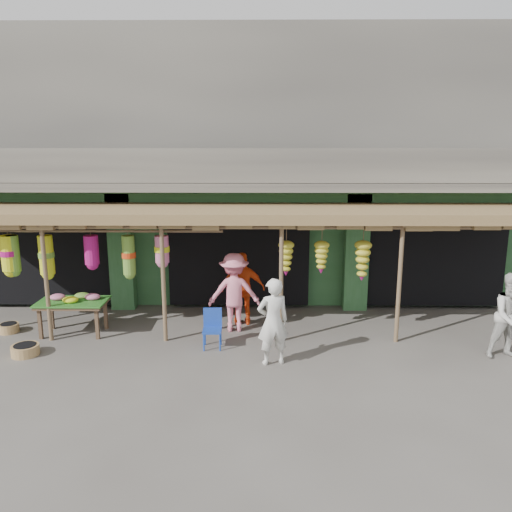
{
  "coord_description": "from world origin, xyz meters",
  "views": [
    {
      "loc": [
        0.57,
        -10.4,
        4.12
      ],
      "look_at": [
        0.45,
        1.0,
        1.63
      ],
      "focal_mm": 35.0,
      "sensor_mm": 36.0,
      "label": 1
    }
  ],
  "objects_px": {
    "flower_table": "(74,302)",
    "blue_chair": "(212,326)",
    "person_right": "(512,316)",
    "person_vendor": "(243,289)",
    "person_front": "(273,322)",
    "person_shopper": "(234,292)"
  },
  "relations": [
    {
      "from": "flower_table",
      "to": "person_shopper",
      "type": "distance_m",
      "value": 3.59
    },
    {
      "from": "blue_chair",
      "to": "person_vendor",
      "type": "bearing_deg",
      "value": 65.07
    },
    {
      "from": "flower_table",
      "to": "person_vendor",
      "type": "height_order",
      "value": "person_vendor"
    },
    {
      "from": "person_right",
      "to": "person_vendor",
      "type": "height_order",
      "value": "person_right"
    },
    {
      "from": "person_vendor",
      "to": "person_front",
      "type": "bearing_deg",
      "value": 103.05
    },
    {
      "from": "flower_table",
      "to": "blue_chair",
      "type": "relative_size",
      "value": 1.84
    },
    {
      "from": "blue_chair",
      "to": "flower_table",
      "type": "bearing_deg",
      "value": 165.34
    },
    {
      "from": "person_right",
      "to": "blue_chair",
      "type": "bearing_deg",
      "value": 171.69
    },
    {
      "from": "flower_table",
      "to": "person_shopper",
      "type": "bearing_deg",
      "value": 3.67
    },
    {
      "from": "flower_table",
      "to": "person_right",
      "type": "distance_m",
      "value": 9.21
    },
    {
      "from": "person_front",
      "to": "flower_table",
      "type": "bearing_deg",
      "value": -35.86
    },
    {
      "from": "person_front",
      "to": "blue_chair",
      "type": "bearing_deg",
      "value": -50.1
    },
    {
      "from": "flower_table",
      "to": "person_front",
      "type": "relative_size",
      "value": 0.88
    },
    {
      "from": "person_vendor",
      "to": "blue_chair",
      "type": "bearing_deg",
      "value": 63.45
    },
    {
      "from": "person_right",
      "to": "person_shopper",
      "type": "distance_m",
      "value": 5.74
    },
    {
      "from": "person_shopper",
      "to": "blue_chair",
      "type": "bearing_deg",
      "value": 63.27
    },
    {
      "from": "person_right",
      "to": "person_vendor",
      "type": "relative_size",
      "value": 1.0
    },
    {
      "from": "flower_table",
      "to": "person_right",
      "type": "bearing_deg",
      "value": -8.14
    },
    {
      "from": "flower_table",
      "to": "person_front",
      "type": "distance_m",
      "value": 4.69
    },
    {
      "from": "person_shopper",
      "to": "person_right",
      "type": "bearing_deg",
      "value": 160.7
    },
    {
      "from": "person_front",
      "to": "person_vendor",
      "type": "relative_size",
      "value": 0.99
    },
    {
      "from": "person_vendor",
      "to": "person_shopper",
      "type": "relative_size",
      "value": 0.96
    }
  ]
}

